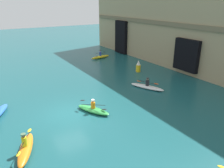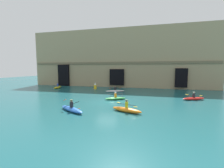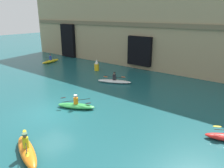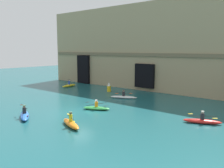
# 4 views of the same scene
# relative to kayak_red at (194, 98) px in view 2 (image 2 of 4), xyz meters

# --- Properties ---
(ground_plane) EXTENTS (120.00, 120.00, 0.00)m
(ground_plane) POSITION_rel_kayak_red_xyz_m (-10.75, -3.97, -0.23)
(ground_plane) COLOR #195156
(cliff_bluff) EXTENTS (41.37, 6.24, 12.92)m
(cliff_bluff) POSITION_rel_kayak_red_xyz_m (-12.82, 13.68, 6.20)
(cliff_bluff) COLOR #9E8966
(cliff_bluff) RESTS_ON ground
(kayak_red) EXTENTS (3.11, 1.82, 1.07)m
(kayak_red) POSITION_rel_kayak_red_xyz_m (0.00, 0.00, 0.00)
(kayak_red) COLOR red
(kayak_red) RESTS_ON ground
(kayak_yellow) EXTENTS (1.17, 3.22, 1.18)m
(kayak_yellow) POSITION_rel_kayak_red_xyz_m (-24.47, 6.11, 0.01)
(kayak_yellow) COLOR yellow
(kayak_yellow) RESTS_ON ground
(kayak_orange) EXTENTS (3.12, 1.69, 1.20)m
(kayak_orange) POSITION_rel_kayak_red_xyz_m (-7.73, -7.66, 0.03)
(kayak_orange) COLOR orange
(kayak_orange) RESTS_ON ground
(kayak_green) EXTENTS (2.86, 1.94, 1.03)m
(kayak_green) POSITION_rel_kayak_red_xyz_m (-10.02, -2.34, -0.01)
(kayak_green) COLOR green
(kayak_green) RESTS_ON ground
(kayak_white) EXTENTS (3.38, 2.09, 1.10)m
(kayak_white) POSITION_rel_kayak_red_xyz_m (-11.59, 4.22, -0.01)
(kayak_white) COLOR white
(kayak_white) RESTS_ON ground
(kayak_blue) EXTENTS (3.40, 2.39, 1.16)m
(kayak_blue) POSITION_rel_kayak_red_xyz_m (-12.92, -8.69, 0.02)
(kayak_blue) COLOR blue
(kayak_blue) RESTS_ON ground
(marker_buoy) EXTENTS (0.55, 0.55, 1.38)m
(marker_buoy) POSITION_rel_kayak_red_xyz_m (-16.33, 6.81, 0.41)
(marker_buoy) COLOR yellow
(marker_buoy) RESTS_ON ground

